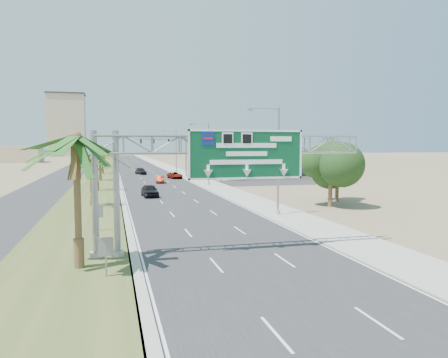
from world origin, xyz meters
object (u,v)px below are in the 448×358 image
at_px(palm_near, 76,138).
at_px(pole_sign_red_far, 195,142).
at_px(car_mid_lane, 160,179).
at_px(sign_gantry, 220,154).
at_px(car_right_lane, 175,175).
at_px(pole_sign_blue, 207,151).
at_px(pole_sign_red_near, 221,144).
at_px(car_left_lane, 150,191).
at_px(store_building, 265,168).
at_px(signal_mast, 176,153).
at_px(car_far, 141,171).

xyz_separation_m(palm_near, pole_sign_red_far, (18.20, 64.09, 0.14)).
relative_size(palm_near, car_mid_lane, 2.16).
distance_m(sign_gantry, pole_sign_red_far, 62.98).
relative_size(car_mid_lane, car_right_lane, 0.83).
xyz_separation_m(car_right_lane, pole_sign_blue, (5.58, -3.48, 4.74)).
height_order(car_mid_lane, pole_sign_red_near, pole_sign_red_near).
bearing_deg(sign_gantry, car_left_lane, 93.46).
distance_m(store_building, car_left_lane, 36.28).
distance_m(car_mid_lane, pole_sign_red_far, 16.58).
bearing_deg(car_mid_lane, signal_mast, 74.75).
height_order(pole_sign_red_near, pole_sign_red_far, pole_sign_red_far).
bearing_deg(pole_sign_red_near, pole_sign_red_far, 101.24).
bearing_deg(car_left_lane, car_mid_lane, 76.63).
distance_m(car_left_lane, car_right_lane, 29.63).
xyz_separation_m(car_left_lane, pole_sign_blue, (12.82, 25.26, 4.61)).
bearing_deg(car_left_lane, pole_sign_red_far, 66.36).
bearing_deg(car_right_lane, car_left_lane, -111.39).
height_order(sign_gantry, pole_sign_red_far, pole_sign_red_far).
distance_m(car_mid_lane, car_far, 22.61).
relative_size(store_building, pole_sign_red_far, 2.02).
bearing_deg(signal_mast, store_building, -19.54).
height_order(signal_mast, store_building, signal_mast).
xyz_separation_m(sign_gantry, car_right_lane, (5.45, 58.41, -5.41)).
bearing_deg(palm_near, pole_sign_red_far, 74.15).
relative_size(signal_mast, pole_sign_red_far, 1.15).
bearing_deg(car_far, sign_gantry, -96.25).
bearing_deg(sign_gantry, car_right_lane, 84.67).
bearing_deg(pole_sign_blue, sign_gantry, -101.35).
xyz_separation_m(signal_mast, car_mid_lane, (-4.63, -12.62, -4.21)).
height_order(store_building, car_right_lane, store_building).
relative_size(palm_near, car_far, 1.74).
height_order(sign_gantry, store_building, sign_gantry).
relative_size(car_far, pole_sign_red_near, 0.56).
bearing_deg(car_left_lane, pole_sign_blue, 59.49).
xyz_separation_m(car_far, pole_sign_red_near, (12.78, -22.31, 6.06)).
height_order(sign_gantry, car_far, sign_gantry).
bearing_deg(car_far, palm_near, -102.54).
relative_size(sign_gantry, car_mid_lane, 4.33).
relative_size(car_left_lane, car_mid_lane, 1.18).
xyz_separation_m(pole_sign_red_near, pole_sign_blue, (-1.52, 5.28, -1.37)).
relative_size(car_mid_lane, pole_sign_blue, 0.53).
bearing_deg(pole_sign_red_far, signal_mast, -178.30).
bearing_deg(pole_sign_blue, pole_sign_red_near, -73.98).
xyz_separation_m(signal_mast, store_building, (16.83, -5.97, -2.85)).
xyz_separation_m(signal_mast, pole_sign_red_near, (6.31, -12.39, 1.91)).
xyz_separation_m(store_building, pole_sign_red_far, (-13.00, 6.09, 5.07)).
relative_size(sign_gantry, pole_sign_blue, 2.28).
bearing_deg(sign_gantry, pole_sign_red_far, 80.81).
bearing_deg(car_left_lane, store_building, 43.13).
xyz_separation_m(car_left_lane, pole_sign_red_near, (14.34, 19.98, 5.98)).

